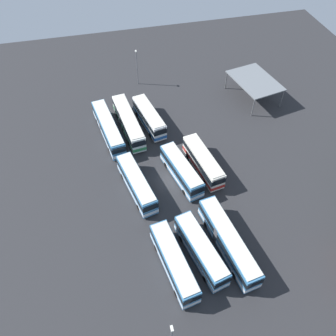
{
  "coord_description": "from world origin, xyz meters",
  "views": [
    {
      "loc": [
        35.04,
        -8.92,
        43.38
      ],
      "look_at": [
        -1.34,
        -0.08,
        1.54
      ],
      "focal_mm": 36.76,
      "sensor_mm": 36.0,
      "label": 1
    }
  ],
  "objects_px": {
    "bus_row2_slot2": "(228,241)",
    "bus_row2_slot0": "(174,262)",
    "bus_row0_slot0": "(108,128)",
    "bus_row1_slot0": "(137,184)",
    "bus_row0_slot1": "(128,122)",
    "bus_row1_slot2": "(181,171)",
    "lamp_post_by_building": "(137,66)",
    "bus_row2_slot1": "(201,250)",
    "bus_row0_slot2": "(149,117)",
    "bus_row1_slot3": "(203,162)",
    "maintenance_shelter": "(255,81)"
  },
  "relations": [
    {
      "from": "bus_row2_slot2",
      "to": "bus_row2_slot0",
      "type": "bearing_deg",
      "value": -80.8
    },
    {
      "from": "bus_row2_slot2",
      "to": "bus_row0_slot2",
      "type": "bearing_deg",
      "value": -169.5
    },
    {
      "from": "bus_row2_slot1",
      "to": "bus_row2_slot0",
      "type": "bearing_deg",
      "value": -77.6
    },
    {
      "from": "bus_row0_slot0",
      "to": "bus_row1_slot0",
      "type": "bearing_deg",
      "value": 10.86
    },
    {
      "from": "bus_row0_slot1",
      "to": "lamp_post_by_building",
      "type": "bearing_deg",
      "value": 163.09
    },
    {
      "from": "bus_row1_slot2",
      "to": "bus_row2_slot1",
      "type": "distance_m",
      "value": 14.34
    },
    {
      "from": "bus_row1_slot2",
      "to": "bus_row1_slot0",
      "type": "bearing_deg",
      "value": -82.58
    },
    {
      "from": "bus_row1_slot2",
      "to": "bus_row2_slot1",
      "type": "bearing_deg",
      "value": -4.64
    },
    {
      "from": "bus_row0_slot0",
      "to": "bus_row2_slot1",
      "type": "distance_m",
      "value": 28.8
    },
    {
      "from": "bus_row0_slot0",
      "to": "bus_row1_slot3",
      "type": "distance_m",
      "value": 18.58
    },
    {
      "from": "bus_row0_slot0",
      "to": "bus_row0_slot1",
      "type": "relative_size",
      "value": 1.0
    },
    {
      "from": "bus_row1_slot2",
      "to": "bus_row2_slot0",
      "type": "height_order",
      "value": "same"
    },
    {
      "from": "bus_row0_slot1",
      "to": "bus_row1_slot0",
      "type": "bearing_deg",
      "value": -4.35
    },
    {
      "from": "bus_row1_slot0",
      "to": "bus_row1_slot2",
      "type": "xyz_separation_m",
      "value": [
        -0.98,
        7.5,
        -0.0
      ]
    },
    {
      "from": "bus_row1_slot2",
      "to": "bus_row2_slot1",
      "type": "xyz_separation_m",
      "value": [
        14.3,
        -1.16,
        0.0
      ]
    },
    {
      "from": "bus_row1_slot2",
      "to": "lamp_post_by_building",
      "type": "height_order",
      "value": "lamp_post_by_building"
    },
    {
      "from": "bus_row1_slot0",
      "to": "bus_row1_slot2",
      "type": "relative_size",
      "value": 1.05
    },
    {
      "from": "bus_row0_slot1",
      "to": "maintenance_shelter",
      "type": "relative_size",
      "value": 1.16
    },
    {
      "from": "bus_row1_slot3",
      "to": "maintenance_shelter",
      "type": "xyz_separation_m",
      "value": [
        -16.71,
        15.97,
        2.14
      ]
    },
    {
      "from": "bus_row0_slot2",
      "to": "bus_row2_slot1",
      "type": "bearing_deg",
      "value": 2.45
    },
    {
      "from": "bus_row0_slot2",
      "to": "bus_row2_slot0",
      "type": "height_order",
      "value": "same"
    },
    {
      "from": "bus_row1_slot0",
      "to": "bus_row2_slot1",
      "type": "bearing_deg",
      "value": 25.47
    },
    {
      "from": "bus_row1_slot3",
      "to": "maintenance_shelter",
      "type": "bearing_deg",
      "value": 136.29
    },
    {
      "from": "maintenance_shelter",
      "to": "lamp_post_by_building",
      "type": "xyz_separation_m",
      "value": [
        -10.34,
        -22.01,
        0.31
      ]
    },
    {
      "from": "bus_row0_slot2",
      "to": "bus_row2_slot1",
      "type": "distance_m",
      "value": 28.59
    },
    {
      "from": "bus_row0_slot0",
      "to": "bus_row1_slot0",
      "type": "relative_size",
      "value": 1.2
    },
    {
      "from": "bus_row1_slot0",
      "to": "bus_row2_slot1",
      "type": "distance_m",
      "value": 14.75
    },
    {
      "from": "bus_row0_slot0",
      "to": "bus_row1_slot0",
      "type": "height_order",
      "value": "same"
    },
    {
      "from": "bus_row0_slot0",
      "to": "lamp_post_by_building",
      "type": "bearing_deg",
      "value": 151.55
    },
    {
      "from": "bus_row0_slot1",
      "to": "bus_row2_slot2",
      "type": "relative_size",
      "value": 1.0
    },
    {
      "from": "bus_row0_slot0",
      "to": "bus_row0_slot1",
      "type": "height_order",
      "value": "same"
    },
    {
      "from": "bus_row0_slot0",
      "to": "bus_row1_slot3",
      "type": "height_order",
      "value": "same"
    },
    {
      "from": "bus_row0_slot0",
      "to": "lamp_post_by_building",
      "type": "relative_size",
      "value": 1.77
    },
    {
      "from": "bus_row2_slot1",
      "to": "maintenance_shelter",
      "type": "xyz_separation_m",
      "value": [
        -32.06,
        21.13,
        2.14
      ]
    },
    {
      "from": "lamp_post_by_building",
      "to": "bus_row1_slot0",
      "type": "bearing_deg",
      "value": -10.65
    },
    {
      "from": "bus_row0_slot1",
      "to": "bus_row0_slot0",
      "type": "bearing_deg",
      "value": -78.43
    },
    {
      "from": "bus_row0_slot1",
      "to": "bus_row1_slot2",
      "type": "xyz_separation_m",
      "value": [
        13.83,
        6.38,
        -0.0
      ]
    },
    {
      "from": "bus_row0_slot2",
      "to": "bus_row2_slot2",
      "type": "bearing_deg",
      "value": 10.5
    },
    {
      "from": "bus_row0_slot2",
      "to": "bus_row1_slot2",
      "type": "height_order",
      "value": "same"
    },
    {
      "from": "bus_row1_slot3",
      "to": "bus_row2_slot1",
      "type": "distance_m",
      "value": 16.2
    },
    {
      "from": "bus_row1_slot2",
      "to": "bus_row2_slot0",
      "type": "xyz_separation_m",
      "value": [
        15.16,
        -5.1,
        0.0
      ]
    },
    {
      "from": "bus_row2_slot1",
      "to": "bus_row2_slot2",
      "type": "height_order",
      "value": "same"
    },
    {
      "from": "bus_row0_slot1",
      "to": "bus_row1_slot3",
      "type": "bearing_deg",
      "value": 39.09
    },
    {
      "from": "lamp_post_by_building",
      "to": "bus_row1_slot2",
      "type": "bearing_deg",
      "value": 4.15
    },
    {
      "from": "bus_row0_slot1",
      "to": "bus_row2_slot2",
      "type": "bearing_deg",
      "value": 18.39
    },
    {
      "from": "bus_row0_slot2",
      "to": "bus_row2_slot0",
      "type": "relative_size",
      "value": 0.95
    },
    {
      "from": "bus_row2_slot2",
      "to": "bus_row1_slot2",
      "type": "bearing_deg",
      "value": -168.45
    },
    {
      "from": "bus_row2_slot1",
      "to": "bus_row1_slot2",
      "type": "bearing_deg",
      "value": 175.36
    },
    {
      "from": "bus_row0_slot2",
      "to": "bus_row2_slot2",
      "type": "distance_m",
      "value": 28.62
    },
    {
      "from": "bus_row2_slot2",
      "to": "bus_row0_slot1",
      "type": "bearing_deg",
      "value": -161.61
    }
  ]
}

